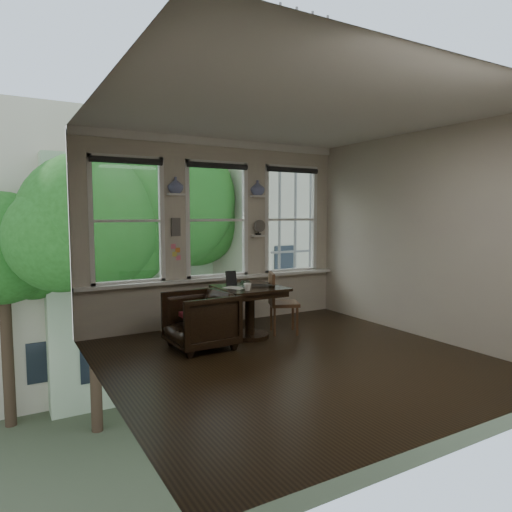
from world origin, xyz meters
TOP-DOWN VIEW (x-y plane):
  - ground at (0.00, 0.00)m, footprint 4.50×4.50m
  - ceiling at (0.00, 0.00)m, footprint 4.50×4.50m
  - wall_back at (0.00, 2.25)m, footprint 4.50×0.00m
  - wall_front at (0.00, -2.25)m, footprint 4.50×0.00m
  - wall_left at (-2.25, 0.00)m, footprint 0.00×4.50m
  - wall_right at (2.25, 0.00)m, footprint 0.00×4.50m
  - window_left at (-1.45, 2.25)m, footprint 1.10×0.12m
  - window_center at (0.00, 2.25)m, footprint 1.10×0.12m
  - window_right at (1.45, 2.25)m, footprint 1.10×0.12m
  - shelf_left at (-0.72, 2.15)m, footprint 0.26×0.16m
  - shelf_right at (0.72, 2.15)m, footprint 0.26×0.16m
  - intercom at (-0.72, 2.18)m, footprint 0.14×0.06m
  - sticky_notes at (-0.72, 2.19)m, footprint 0.16×0.01m
  - desk_fan at (0.72, 2.13)m, footprint 0.20×0.20m
  - vase_left at (-0.72, 2.15)m, footprint 0.24×0.24m
  - vase_right at (0.72, 2.15)m, footprint 0.24×0.24m
  - table at (0.02, 1.16)m, footprint 0.90×0.90m
  - armchair_left at (-0.82, 1.02)m, footprint 0.88×0.85m
  - cushion_red at (-0.82, 1.02)m, footprint 0.45×0.45m
  - side_chair_right at (0.59, 1.12)m, footprint 0.55×0.55m
  - laptop at (0.17, 1.03)m, footprint 0.40×0.36m
  - mug at (-0.17, 0.88)m, footprint 0.13×0.13m
  - drinking_glass at (-0.09, 1.09)m, footprint 0.16×0.16m
  - tablet at (-0.18, 1.37)m, footprint 0.17×0.09m
  - papers at (-0.21, 1.17)m, footprint 0.33×0.37m

SIDE VIEW (x-z plane):
  - ground at x=0.00m, z-range 0.00..0.00m
  - table at x=0.02m, z-range 0.00..0.75m
  - armchair_left at x=-0.82m, z-range 0.00..0.77m
  - cushion_red at x=-0.82m, z-range 0.42..0.48m
  - side_chair_right at x=0.59m, z-range 0.00..0.92m
  - papers at x=-0.21m, z-range 0.75..0.75m
  - laptop at x=0.17m, z-range 0.75..0.78m
  - mug at x=-0.17m, z-range 0.75..0.85m
  - drinking_glass at x=-0.09m, z-range 0.75..0.86m
  - tablet at x=-0.18m, z-range 0.75..0.97m
  - sticky_notes at x=-0.72m, z-range 1.13..1.37m
  - wall_back at x=0.00m, z-range -0.75..3.75m
  - wall_front at x=0.00m, z-range -0.75..3.75m
  - wall_left at x=-2.25m, z-range -0.75..3.75m
  - wall_right at x=2.25m, z-range -0.75..3.75m
  - desk_fan at x=0.72m, z-range 1.41..1.65m
  - intercom at x=-0.72m, z-range 1.46..1.74m
  - window_left at x=-1.45m, z-range 0.75..2.65m
  - window_center at x=0.00m, z-range 0.75..2.65m
  - window_right at x=1.45m, z-range 0.75..2.65m
  - shelf_left at x=-0.72m, z-range 2.08..2.12m
  - shelf_right at x=0.72m, z-range 2.08..2.12m
  - vase_left at x=-0.72m, z-range 2.12..2.36m
  - vase_right at x=0.72m, z-range 2.12..2.36m
  - ceiling at x=0.00m, z-range 3.00..3.00m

